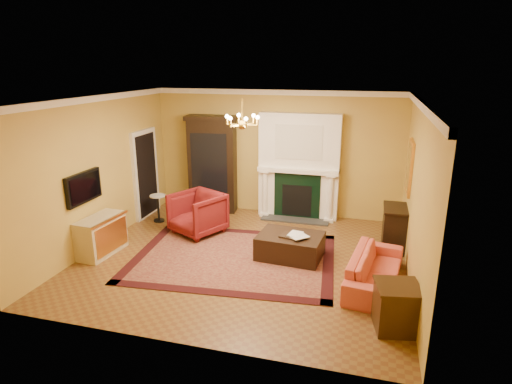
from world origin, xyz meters
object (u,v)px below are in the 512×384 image
at_px(pedestal_table, 158,206).
at_px(end_table, 396,308).
at_px(wingback_armchair, 197,211).
at_px(leather_ottoman, 290,246).
at_px(commode, 101,235).
at_px(console_table, 394,229).
at_px(china_cabinet, 213,166).
at_px(coral_sofa, 375,264).

bearing_deg(pedestal_table, end_table, -29.93).
distance_m(wingback_armchair, pedestal_table, 1.26).
bearing_deg(leather_ottoman, commode, -162.82).
xyz_separation_m(console_table, leather_ottoman, (-1.92, -0.96, -0.18)).
bearing_deg(china_cabinet, wingback_armchair, -89.18).
relative_size(coral_sofa, end_table, 2.95).
xyz_separation_m(wingback_armchair, commode, (-1.41, -1.47, -0.12)).
height_order(commode, leather_ottoman, commode).
relative_size(end_table, console_table, 0.76).
height_order(commode, coral_sofa, commode).
relative_size(pedestal_table, leather_ottoman, 0.54).
height_order(china_cabinet, pedestal_table, china_cabinet).
distance_m(china_cabinet, pedestal_table, 1.67).
bearing_deg(china_cabinet, coral_sofa, -43.17).
relative_size(console_table, leather_ottoman, 0.70).
xyz_separation_m(commode, console_table, (5.51, 1.75, 0.04)).
distance_m(coral_sofa, end_table, 1.25).
bearing_deg(commode, end_table, -6.98).
bearing_deg(console_table, wingback_armchair, -176.24).
bearing_deg(china_cabinet, console_table, -23.43).
distance_m(pedestal_table, console_table, 5.28).
height_order(commode, console_table, console_table).
xyz_separation_m(pedestal_table, commode, (-0.23, -1.91, 0.00)).
xyz_separation_m(china_cabinet, leather_ottoman, (2.40, -2.24, -0.90)).
bearing_deg(pedestal_table, coral_sofa, -19.92).
bearing_deg(pedestal_table, console_table, -1.71).
height_order(wingback_armchair, coral_sofa, wingback_armchair).
height_order(pedestal_table, console_table, console_table).
xyz_separation_m(pedestal_table, end_table, (5.22, -3.01, -0.05)).
xyz_separation_m(china_cabinet, wingback_armchair, (0.21, -1.56, -0.64)).
height_order(console_table, leather_ottoman, console_table).
distance_m(end_table, console_table, 2.85).
bearing_deg(console_table, coral_sofa, -102.27).
bearing_deg(console_table, leather_ottoman, -153.61).
bearing_deg(end_table, china_cabinet, 135.85).
xyz_separation_m(wingback_armchair, end_table, (4.04, -2.57, -0.18)).
xyz_separation_m(commode, end_table, (5.45, -1.10, -0.06)).
distance_m(commode, console_table, 5.78).
height_order(china_cabinet, end_table, china_cabinet).
bearing_deg(end_table, commode, 168.63).
bearing_deg(china_cabinet, commode, -118.38).
bearing_deg(end_table, console_table, 88.79).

